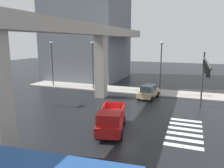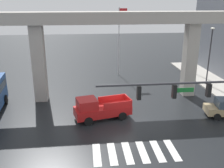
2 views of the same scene
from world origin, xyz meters
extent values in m
plane|color=black|center=(0.00, 0.00, 0.00)|extent=(120.00, 120.00, 0.00)
cube|color=silver|center=(-2.75, -5.37, 0.01)|extent=(0.55, 2.80, 0.01)
cube|color=silver|center=(-1.65, -5.37, 0.01)|extent=(0.55, 2.80, 0.01)
cube|color=silver|center=(-0.55, -5.37, 0.01)|extent=(0.55, 2.80, 0.01)
cube|color=silver|center=(0.55, -5.37, 0.01)|extent=(0.55, 2.80, 0.01)
cube|color=silver|center=(1.65, -5.37, 0.01)|extent=(0.55, 2.80, 0.01)
cube|color=silver|center=(2.75, -5.37, 0.01)|extent=(0.55, 2.80, 0.01)
cube|color=#ADA89E|center=(0.00, 5.60, 8.64)|extent=(50.76, 2.22, 1.20)
cube|color=#ADA89E|center=(-8.16, 5.60, 4.02)|extent=(1.30, 1.30, 8.04)
cube|color=#ADA89E|center=(8.16, 5.60, 4.02)|extent=(1.30, 1.30, 8.04)
cube|color=red|center=(-1.91, 0.39, 0.78)|extent=(5.40, 3.01, 0.80)
cube|color=red|center=(-3.32, 0.06, 1.63)|extent=(2.05, 2.09, 0.90)
cube|color=#3F5160|center=(-3.78, -0.05, 1.63)|extent=(0.48, 1.65, 0.77)
cube|color=red|center=(-0.60, -0.20, 1.48)|extent=(2.60, 0.70, 0.60)
cube|color=red|center=(-1.00, 1.50, 1.48)|extent=(2.60, 0.70, 0.60)
cube|color=red|center=(0.52, 0.96, 1.48)|extent=(0.50, 1.72, 0.60)
cylinder|color=black|center=(-3.25, -0.85, 0.38)|extent=(0.80, 0.45, 0.76)
cylinder|color=black|center=(-3.66, 0.91, 0.38)|extent=(0.80, 0.45, 0.76)
cylinder|color=black|center=(-0.17, -0.13, 0.38)|extent=(0.80, 0.45, 0.76)
cylinder|color=black|center=(-0.58, 1.63, 0.38)|extent=(0.80, 0.45, 0.76)
cylinder|color=black|center=(-11.83, 4.86, 0.48)|extent=(0.43, 0.99, 0.96)
cylinder|color=black|center=(8.62, 0.59, 0.32)|extent=(0.67, 0.33, 0.64)
cylinder|color=black|center=(8.37, -1.11, 0.32)|extent=(0.67, 0.33, 0.64)
cylinder|color=#38383D|center=(2.61, -6.76, 5.60)|extent=(10.80, 0.14, 0.14)
cube|color=black|center=(4.21, -6.76, 5.08)|extent=(0.24, 0.32, 0.84)
sphere|color=red|center=(4.21, -6.76, 5.34)|extent=(0.17, 0.17, 0.17)
cube|color=black|center=(2.01, -6.76, 5.08)|extent=(0.24, 0.32, 0.84)
sphere|color=red|center=(2.01, -6.76, 5.34)|extent=(0.17, 0.17, 0.17)
cube|color=black|center=(-0.19, -6.76, 5.08)|extent=(0.24, 0.32, 0.84)
sphere|color=red|center=(-0.19, -6.76, 5.34)|extent=(0.17, 0.17, 0.17)
cube|color=#19722D|center=(2.70, -6.76, 5.15)|extent=(1.10, 0.04, 0.28)
cylinder|color=#38383D|center=(11.89, 8.49, 3.50)|extent=(0.16, 0.16, 7.00)
ellipsoid|color=beige|center=(11.89, 8.49, 7.12)|extent=(0.44, 0.70, 0.24)
cylinder|color=#38383D|center=(11.89, 15.74, 3.50)|extent=(0.16, 0.16, 7.00)
ellipsoid|color=beige|center=(11.89, 15.74, 7.12)|extent=(0.44, 0.70, 0.24)
cylinder|color=silver|center=(1.39, 14.30, 4.71)|extent=(0.12, 0.12, 9.41)
cube|color=red|center=(1.94, 14.30, 8.91)|extent=(1.10, 0.04, 0.70)
camera|label=1|loc=(-18.10, -5.63, 7.39)|focal=35.29mm
camera|label=2|loc=(-3.33, -20.86, 10.46)|focal=40.81mm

